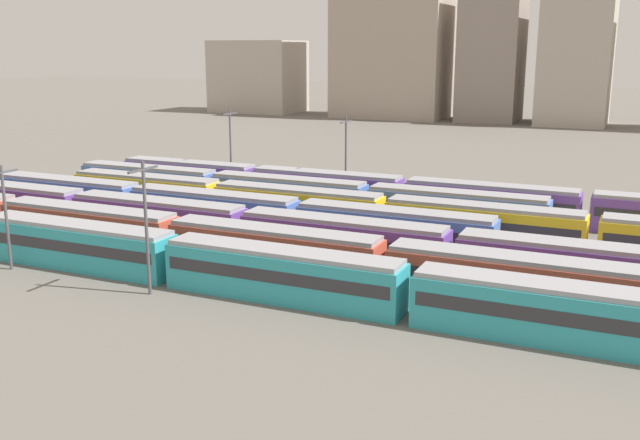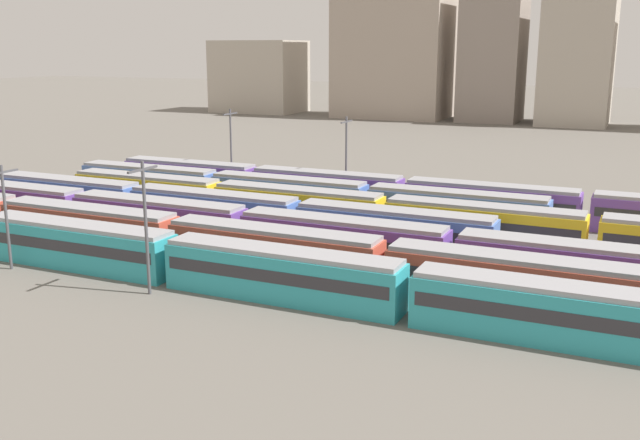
# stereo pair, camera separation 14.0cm
# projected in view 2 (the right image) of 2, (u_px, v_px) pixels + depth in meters

# --- Properties ---
(ground_plane) EXTENTS (600.00, 600.00, 0.00)m
(ground_plane) POSITION_uv_depth(u_px,v_px,m) (104.00, 215.00, 77.49)
(ground_plane) COLOR #666059
(train_track_0) EXTENTS (93.60, 3.06, 3.75)m
(train_track_0) POSITION_uv_depth(u_px,v_px,m) (282.00, 274.00, 51.22)
(train_track_0) COLOR teal
(train_track_0) RESTS_ON ground_plane
(train_track_1) EXTENTS (93.60, 3.06, 3.75)m
(train_track_1) POSITION_uv_depth(u_px,v_px,m) (273.00, 250.00, 57.23)
(train_track_1) COLOR #BC4C38
(train_track_1) RESTS_ON ground_plane
(train_track_2) EXTENTS (112.50, 3.06, 3.75)m
(train_track_2) POSITION_uv_depth(u_px,v_px,m) (453.00, 253.00, 56.48)
(train_track_2) COLOR #6B429E
(train_track_2) RESTS_ON ground_plane
(train_track_3) EXTENTS (55.80, 3.06, 3.75)m
(train_track_3) POSITION_uv_depth(u_px,v_px,m) (213.00, 210.00, 71.41)
(train_track_3) COLOR #4C70BC
(train_track_3) RESTS_ON ground_plane
(train_track_4) EXTENTS (93.60, 3.06, 3.75)m
(train_track_4) POSITION_uv_depth(u_px,v_px,m) (483.00, 224.00, 65.63)
(train_track_4) COLOR yellow
(train_track_4) RESTS_ON ground_plane
(train_track_5) EXTENTS (55.80, 3.06, 3.75)m
(train_track_5) POSITION_uv_depth(u_px,v_px,m) (288.00, 194.00, 79.38)
(train_track_5) COLOR #4C70BC
(train_track_5) RESTS_ON ground_plane
(train_track_6) EXTENTS (74.70, 3.06, 3.75)m
(train_track_6) POSITION_uv_depth(u_px,v_px,m) (405.00, 194.00, 79.22)
(train_track_6) COLOR #6B429E
(train_track_6) RESTS_ON ground_plane
(catenary_pole_0) EXTENTS (0.24, 3.20, 9.84)m
(catenary_pole_0) POSITION_uv_depth(u_px,v_px,m) (146.00, 222.00, 51.48)
(catenary_pole_0) COLOR #4C4C51
(catenary_pole_0) RESTS_ON ground_plane
(catenary_pole_1) EXTENTS (0.24, 3.20, 9.82)m
(catenary_pole_1) POSITION_uv_depth(u_px,v_px,m) (346.00, 154.00, 84.43)
(catenary_pole_1) COLOR #4C4C51
(catenary_pole_1) RESTS_ON ground_plane
(catenary_pole_2) EXTENTS (0.24, 3.20, 8.58)m
(catenary_pole_2) POSITION_uv_depth(u_px,v_px,m) (6.00, 211.00, 57.58)
(catenary_pole_2) COLOR #4C4C51
(catenary_pole_2) RESTS_ON ground_plane
(catenary_pole_3) EXTENTS (0.24, 3.20, 10.17)m
(catenary_pole_3) POSITION_uv_depth(u_px,v_px,m) (231.00, 145.00, 90.65)
(catenary_pole_3) COLOR #4C4C51
(catenary_pole_3) RESTS_ON ground_plane
(distant_building_0) EXTENTS (23.63, 16.78, 19.56)m
(distant_building_0) POSITION_uv_depth(u_px,v_px,m) (259.00, 76.00, 201.39)
(distant_building_0) COLOR #B2A899
(distant_building_0) RESTS_ON ground_plane
(distant_building_1) EXTENTS (28.11, 18.78, 33.68)m
(distant_building_1) POSITION_uv_depth(u_px,v_px,m) (394.00, 51.00, 183.78)
(distant_building_1) COLOR #A89989
(distant_building_1) RESTS_ON ground_plane
(distant_building_2) EXTENTS (14.13, 15.10, 32.16)m
(distant_building_2) POSITION_uv_depth(u_px,v_px,m) (493.00, 54.00, 173.78)
(distant_building_2) COLOR gray
(distant_building_2) RESTS_ON ground_plane
(distant_building_3) EXTENTS (15.44, 19.08, 29.35)m
(distant_building_3) POSITION_uv_depth(u_px,v_px,m) (578.00, 61.00, 166.20)
(distant_building_3) COLOR #B2A899
(distant_building_3) RESTS_ON ground_plane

